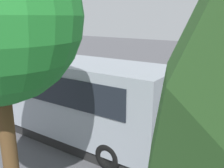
% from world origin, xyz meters
% --- Properties ---
extents(ground_plane, '(80.00, 80.00, 0.00)m').
position_xyz_m(ground_plane, '(0.00, 0.00, 0.00)').
color(ground_plane, '#4C4C51').
extents(tour_bus, '(10.26, 2.82, 3.25)m').
position_xyz_m(tour_bus, '(0.91, 4.05, 1.64)').
color(tour_bus, '#8C939E').
rests_on(tour_bus, ground_plane).
extents(spectator_far_left, '(0.58, 0.36, 1.70)m').
position_xyz_m(spectator_far_left, '(0.18, 1.13, 1.01)').
color(spectator_far_left, black).
rests_on(spectator_far_left, ground_plane).
extents(spectator_left, '(0.58, 0.33, 1.72)m').
position_xyz_m(spectator_left, '(1.02, 1.13, 1.02)').
color(spectator_left, black).
rests_on(spectator_left, ground_plane).
extents(spectator_centre, '(0.58, 0.35, 1.70)m').
position_xyz_m(spectator_centre, '(2.14, 0.87, 1.01)').
color(spectator_centre, '#473823').
rests_on(spectator_centre, ground_plane).
extents(parked_motorcycle_silver, '(2.05, 0.58, 0.99)m').
position_xyz_m(parked_motorcycle_silver, '(0.35, 1.71, 0.48)').
color(parked_motorcycle_silver, black).
rests_on(parked_motorcycle_silver, ground_plane).
extents(stunt_motorcycle, '(1.88, 0.78, 1.85)m').
position_xyz_m(stunt_motorcycle, '(1.40, -2.66, 1.05)').
color(stunt_motorcycle, black).
rests_on(stunt_motorcycle, ground_plane).
extents(bay_line_b, '(0.11, 3.97, 0.01)m').
position_xyz_m(bay_line_b, '(-2.79, -1.05, 0.00)').
color(bay_line_b, white).
rests_on(bay_line_b, ground_plane).
extents(bay_line_c, '(0.11, 4.92, 0.01)m').
position_xyz_m(bay_line_c, '(0.20, -1.05, 0.00)').
color(bay_line_c, white).
rests_on(bay_line_c, ground_plane).
extents(bay_line_d, '(0.11, 3.88, 0.01)m').
position_xyz_m(bay_line_d, '(3.19, -1.05, 0.00)').
color(bay_line_d, white).
rests_on(bay_line_d, ground_plane).
extents(bay_line_e, '(0.11, 3.65, 0.01)m').
position_xyz_m(bay_line_e, '(6.18, -1.05, 0.00)').
color(bay_line_e, white).
rests_on(bay_line_e, ground_plane).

